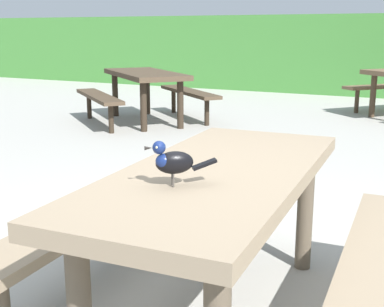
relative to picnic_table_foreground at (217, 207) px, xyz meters
name	(u,v)px	position (x,y,z in m)	size (l,w,h in m)	color
picnic_table_foreground	(217,207)	(0.00, 0.00, 0.00)	(1.78, 1.84, 0.74)	#84725B
bird_grackle	(172,161)	(-0.05, -0.34, 0.29)	(0.24, 0.20, 0.18)	black
picnic_table_far_centre	(145,84)	(-3.17, 4.45, 0.00)	(2.39, 2.38, 0.74)	#473828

